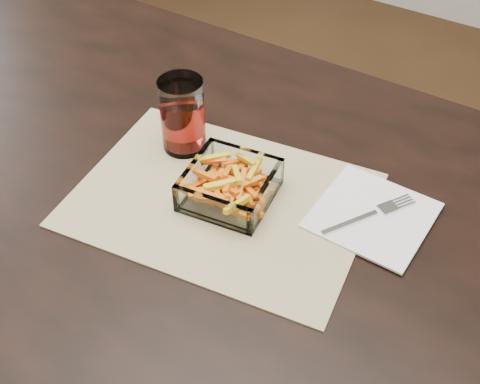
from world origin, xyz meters
name	(u,v)px	position (x,y,z in m)	size (l,w,h in m)	color
dining_table	(201,223)	(0.00, 0.00, 0.66)	(1.60, 0.90, 0.75)	black
placemat	(221,199)	(0.05, -0.01, 0.75)	(0.45, 0.33, 0.00)	#C5B481
glass_bowl	(230,187)	(0.06, 0.00, 0.77)	(0.15, 0.15, 0.05)	white
tumbler	(183,117)	(-0.08, 0.07, 0.81)	(0.07, 0.07, 0.13)	white
napkin	(372,215)	(0.27, 0.08, 0.76)	(0.17, 0.17, 0.00)	white
fork	(371,214)	(0.26, 0.08, 0.76)	(0.10, 0.15, 0.00)	silver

